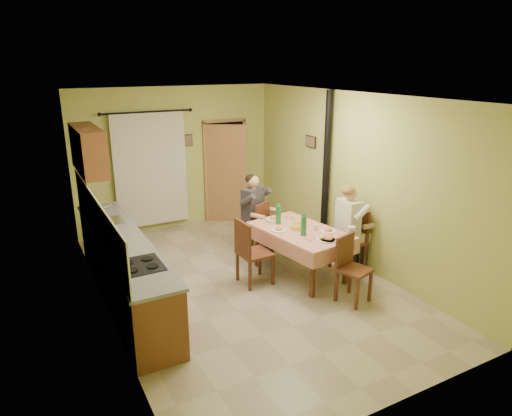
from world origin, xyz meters
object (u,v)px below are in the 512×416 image
chair_near (353,282)px  man_right (350,218)px  man_far (254,205)px  chair_far (255,237)px  chair_right (348,252)px  chair_left (254,265)px  stove_flue (325,194)px  dining_table (300,252)px

chair_near → man_right: man_right is taller
chair_near → man_far: man_far is taller
chair_far → man_far: bearing=90.0°
chair_right → man_right: size_ratio=0.73×
chair_far → chair_right: (1.02, -1.31, 0.00)m
chair_left → man_far: 1.30m
man_right → chair_left: bearing=80.7°
chair_far → stove_flue: (1.20, -0.38, 0.74)m
stove_flue → man_right: bearing=-101.8°
chair_right → man_far: bearing=39.2°
chair_near → chair_right: (0.62, 0.85, 0.00)m
chair_left → man_right: size_ratio=0.74×
chair_far → stove_flue: size_ratio=0.34×
dining_table → man_far: 1.24m
man_far → chair_far: bearing=-90.0°
chair_near → chair_left: 1.50m
man_far → stove_flue: size_ratio=0.50×
chair_right → stove_flue: stove_flue is taller
man_far → man_right: bearing=-78.0°
chair_left → chair_far: bearing=149.6°
chair_left → man_far: (0.55, 1.03, 0.59)m
dining_table → stove_flue: size_ratio=0.61×
man_far → man_right: 1.66m
chair_right → man_far: 1.77m
dining_table → chair_near: bearing=-88.5°
chair_left → stove_flue: bearing=108.2°
chair_right → stove_flue: bearing=-9.6°
chair_near → chair_left: bearing=-66.9°
chair_left → man_far: bearing=150.1°
chair_left → man_right: man_right is taller
chair_right → stove_flue: size_ratio=0.36×
chair_near → stove_flue: size_ratio=0.34×
man_right → chair_near: bearing=146.2°
chair_right → man_right: 0.59m
chair_left → stove_flue: stove_flue is taller
dining_table → chair_far: chair_far is taller
chair_near → chair_far: bearing=-96.2°
man_right → stove_flue: bearing=-10.5°
chair_near → man_far: (-0.41, 2.17, 0.59)m
chair_far → chair_near: chair_near is taller
chair_far → chair_near: (0.40, -2.16, 0.00)m
dining_table → chair_left: chair_left is taller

